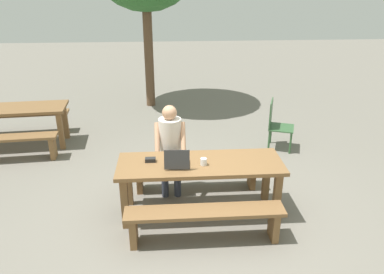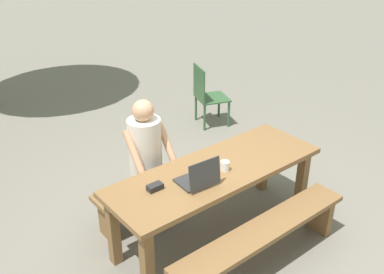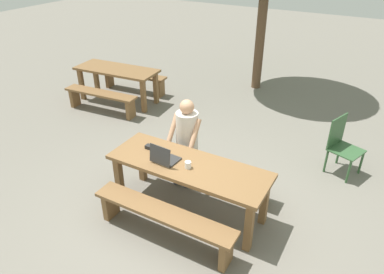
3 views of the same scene
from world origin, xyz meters
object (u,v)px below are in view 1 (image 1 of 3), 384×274
person_seated (170,143)px  plastic_chair (277,124)px  picnic_table_mid (15,114)px  small_pouch (150,160)px  laptop (177,162)px  coffee_mug (204,162)px  picnic_table_front (200,170)px

person_seated → plastic_chair: 2.43m
person_seated → plastic_chair: (1.96, 1.40, -0.30)m
person_seated → picnic_table_mid: bearing=147.1°
person_seated → small_pouch: bearing=-117.1°
laptop → coffee_mug: 0.34m
plastic_chair → picnic_table_mid: plastic_chair is taller
coffee_mug → plastic_chair: size_ratio=0.10×
picnic_table_front → coffee_mug: (0.04, -0.07, 0.15)m
picnic_table_front → picnic_table_mid: picnic_table_mid is taller
coffee_mug → picnic_table_mid: size_ratio=0.05×
coffee_mug → person_seated: 0.77m
plastic_chair → picnic_table_mid: 4.80m
small_pouch → person_seated: size_ratio=0.10×
coffee_mug → person_seated: person_seated is taller
small_pouch → picnic_table_mid: (-2.55, 2.34, -0.14)m
coffee_mug → person_seated: bearing=122.1°
picnic_table_front → picnic_table_mid: size_ratio=1.13×
person_seated → picnic_table_mid: size_ratio=0.71×
picnic_table_front → person_seated: size_ratio=1.60×
small_pouch → coffee_mug: bearing=-11.6°
picnic_table_mid → plastic_chair: bearing=-9.6°
coffee_mug → person_seated: (-0.41, 0.65, -0.02)m
picnic_table_front → laptop: laptop is taller
laptop → small_pouch: bearing=-23.2°
laptop → coffee_mug: size_ratio=3.65×
person_seated → plastic_chair: person_seated is taller
small_pouch → picnic_table_mid: bearing=137.5°
coffee_mug → plastic_chair: 2.60m
laptop → person_seated: person_seated is taller
coffee_mug → laptop: bearing=-174.3°
picnic_table_front → person_seated: (-0.37, 0.58, 0.13)m
laptop → small_pouch: laptop is taller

